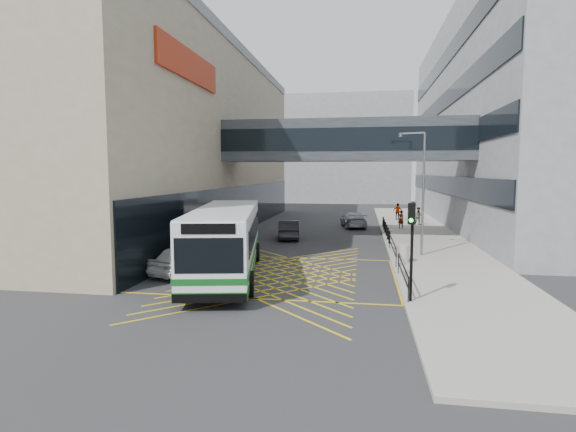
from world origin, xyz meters
The scene contains 18 objects.
ground centered at (0.00, 0.00, 0.00)m, with size 120.00×120.00×0.00m, color #333335.
building_whsmith centered at (-17.98, 16.00, 8.00)m, with size 24.17×42.00×16.00m.
building_far centered at (-2.00, 60.00, 9.00)m, with size 28.00×16.00×18.00m, color gray.
skybridge centered at (3.00, 12.00, 7.50)m, with size 20.00×4.10×3.00m.
pavement centered at (9.00, 15.00, 0.08)m, with size 6.00×54.00×0.16m, color #A59F97.
box_junction centered at (0.00, 0.00, 0.00)m, with size 12.00×9.00×0.01m.
bus centered at (-2.39, -0.52, 1.83)m, with size 5.15×12.51×3.42m.
car_white centered at (-4.50, -0.52, 0.78)m, with size 2.01×4.90×1.56m, color silver.
car_dark centered at (-1.32, 12.13, 0.73)m, with size 1.82×4.66×1.46m, color black.
car_silver centered at (3.52, 20.40, 0.76)m, with size 2.07×4.89×1.52m, color #95969D.
traffic_light centered at (6.22, -4.43, 2.67)m, with size 0.31×0.46×3.86m.
street_lamp centered at (7.78, 5.96, 4.38)m, with size 1.62×0.83×7.41m.
litter_bin centered at (6.65, 3.40, 0.66)m, with size 0.57×0.57×0.99m, color #ADA89E.
kerb_railings centered at (6.15, 1.78, 0.88)m, with size 0.05×12.54×1.00m.
bollards centered at (6.25, 15.00, 0.61)m, with size 0.14×10.14×0.90m.
pedestrian_a centered at (7.75, 19.01, 0.97)m, with size 0.64×0.46×1.61m, color gray.
pedestrian_b centered at (9.66, 21.99, 1.00)m, with size 0.82×0.48×1.68m, color gray.
pedestrian_c centered at (8.03, 26.33, 1.03)m, with size 1.03×0.50×1.75m, color gray.
Camera 1 is at (4.34, -22.05, 5.19)m, focal length 28.00 mm.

